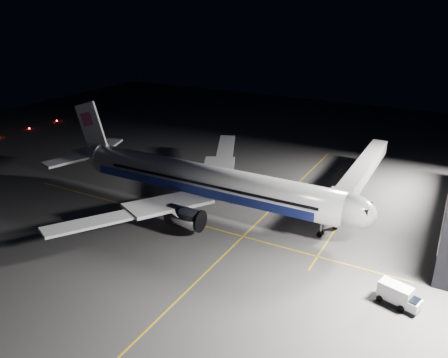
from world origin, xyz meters
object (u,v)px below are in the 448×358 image
at_px(service_truck, 399,295).
at_px(safety_cone_c, 220,199).
at_px(jet_bridge, 360,174).
at_px(baggage_tug, 211,163).
at_px(safety_cone_a, 233,202).
at_px(airliner, 202,180).
at_px(safety_cone_b, 213,182).

relative_size(service_truck, safety_cone_c, 8.36).
relative_size(jet_bridge, safety_cone_c, 54.23).
height_order(baggage_tug, safety_cone_a, baggage_tug).
relative_size(jet_bridge, baggage_tug, 13.81).
relative_size(airliner, baggage_tug, 24.68).
xyz_separation_m(jet_bridge, baggage_tug, (-32.37, 0.79, -3.89)).
bearing_deg(safety_cone_c, airliner, -109.29).
bearing_deg(airliner, safety_cone_a, 44.23).
bearing_deg(baggage_tug, safety_cone_c, -74.36).
bearing_deg(safety_cone_a, airliner, -135.77).
distance_m(service_truck, safety_cone_a, 34.49).
bearing_deg(airliner, safety_cone_b, 110.51).
xyz_separation_m(safety_cone_a, safety_cone_c, (-2.71, 0.00, -0.00)).
height_order(airliner, safety_cone_a, airliner).
relative_size(service_truck, safety_cone_a, 8.31).
distance_m(service_truck, safety_cone_b, 44.74).
xyz_separation_m(service_truck, safety_cone_c, (-33.42, 15.66, -1.04)).
height_order(airliner, service_truck, airliner).
bearing_deg(baggage_tug, jet_bridge, -21.52).
height_order(service_truck, safety_cone_a, service_truck).
relative_size(safety_cone_a, safety_cone_b, 1.02).
distance_m(airliner, safety_cone_a, 7.51).
xyz_separation_m(service_truck, baggage_tug, (-44.11, 30.51, -0.67)).
height_order(safety_cone_a, safety_cone_b, safety_cone_a).
relative_size(safety_cone_b, safety_cone_c, 0.99).
xyz_separation_m(service_truck, safety_cone_a, (-30.71, 15.66, -1.04)).
xyz_separation_m(jet_bridge, safety_cone_a, (-18.97, -14.06, -4.26)).
height_order(baggage_tug, safety_cone_b, baggage_tug).
relative_size(jet_bridge, safety_cone_b, 54.79).
relative_size(baggage_tug, safety_cone_c, 3.93).
distance_m(safety_cone_a, safety_cone_c, 2.71).
height_order(jet_bridge, service_truck, jet_bridge).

